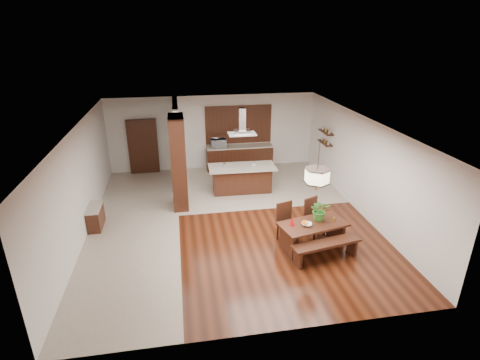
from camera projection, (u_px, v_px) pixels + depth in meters
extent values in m
plane|color=black|center=(230.00, 220.00, 11.09)|extent=(9.00, 9.00, 0.00)
cube|color=white|center=(229.00, 124.00, 9.99)|extent=(8.00, 9.00, 0.04)
cube|color=silver|center=(213.00, 133.00, 14.64)|extent=(8.00, 0.04, 2.90)
cube|color=silver|center=(267.00, 268.00, 6.44)|extent=(8.00, 0.04, 2.90)
cube|color=silver|center=(80.00, 183.00, 9.91)|extent=(0.04, 9.00, 2.90)
cube|color=silver|center=(362.00, 166.00, 11.16)|extent=(0.04, 9.00, 2.90)
cube|color=#B2A594|center=(135.00, 227.00, 10.66)|extent=(2.50, 9.00, 0.01)
cube|color=#B2A594|center=(254.00, 184.00, 13.56)|extent=(5.50, 4.00, 0.01)
cube|color=#441D11|center=(229.00, 124.00, 9.99)|extent=(8.00, 9.00, 0.02)
cube|color=black|center=(179.00, 163.00, 11.41)|extent=(0.45, 1.00, 2.90)
cube|color=silver|center=(177.00, 143.00, 13.33)|extent=(0.18, 2.40, 2.90)
cube|color=black|center=(96.00, 217.00, 10.56)|extent=(0.37, 0.88, 0.63)
cube|color=black|center=(143.00, 147.00, 14.28)|extent=(1.10, 0.20, 2.10)
cube|color=black|center=(239.00, 158.00, 14.90)|extent=(2.60, 0.60, 0.90)
cube|color=#B4AB9D|center=(239.00, 146.00, 14.72)|extent=(2.60, 0.62, 0.05)
cube|color=brown|center=(238.00, 124.00, 14.64)|extent=(2.60, 0.08, 1.50)
cube|color=black|center=(325.00, 143.00, 13.53)|extent=(0.26, 0.90, 0.04)
cube|color=black|center=(326.00, 132.00, 13.38)|extent=(0.26, 0.90, 0.04)
cube|color=black|center=(313.00, 224.00, 9.45)|extent=(1.84, 1.21, 0.06)
cube|color=black|center=(287.00, 242.00, 9.32)|extent=(0.23, 0.68, 0.65)
cube|color=black|center=(336.00, 231.00, 9.85)|extent=(0.23, 0.68, 0.65)
imported|color=#347727|center=(320.00, 210.00, 9.49)|extent=(0.58, 0.53, 0.56)
imported|color=beige|center=(307.00, 224.00, 9.32)|extent=(0.33, 0.33, 0.06)
cone|color=#B50C0D|center=(292.00, 221.00, 9.32)|extent=(0.14, 0.14, 0.21)
cylinder|color=gold|center=(334.00, 219.00, 9.54)|extent=(0.09, 0.09, 0.09)
cube|color=black|center=(242.00, 179.00, 12.84)|extent=(1.98, 0.79, 0.88)
cube|color=#B4AB9D|center=(242.00, 167.00, 12.62)|extent=(2.28, 1.04, 0.05)
imported|color=white|center=(254.00, 165.00, 12.61)|extent=(0.13, 0.13, 0.09)
imported|color=silver|center=(218.00, 143.00, 14.52)|extent=(0.60, 0.42, 0.32)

